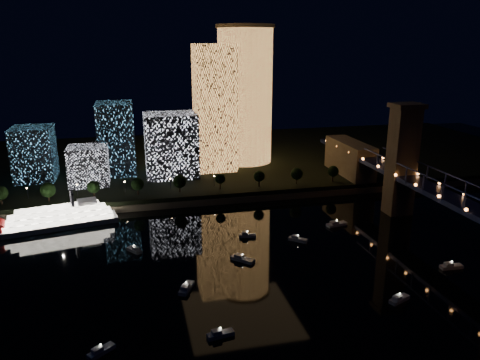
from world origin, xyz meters
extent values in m
plane|color=black|center=(0.00, 0.00, 0.00)|extent=(520.00, 520.00, 0.00)
cube|color=black|center=(0.00, 160.00, 2.50)|extent=(420.00, 160.00, 5.00)
cube|color=#6B5E4C|center=(0.00, 82.00, 1.50)|extent=(420.00, 6.00, 3.00)
cylinder|color=#FFA751|center=(15.75, 141.75, 43.96)|extent=(32.00, 32.00, 77.93)
cylinder|color=#6B5E4C|center=(15.75, 141.75, 83.93)|extent=(34.00, 34.00, 2.00)
cube|color=#FFA751|center=(-5.15, 128.01, 39.75)|extent=(21.84, 21.84, 69.49)
cube|color=white|center=(-30.86, 119.15, 21.97)|extent=(27.58, 23.34, 33.95)
cube|color=#5DC0FF|center=(-59.47, 132.27, 24.46)|extent=(19.46, 25.30, 38.92)
cube|color=white|center=(-73.53, 112.12, 14.86)|extent=(19.73, 17.94, 19.73)
cube|color=#5DC0FF|center=(-101.68, 128.10, 19.01)|extent=(20.02, 22.02, 28.02)
cube|color=navy|center=(65.00, 0.00, 18.00)|extent=(10.00, 260.00, 2.00)
cube|color=#6B5E4C|center=(65.00, 50.00, 24.00)|extent=(11.00, 9.00, 48.00)
cube|color=#6B5E4C|center=(65.00, 50.00, 49.00)|extent=(13.00, 11.00, 2.00)
cube|color=navy|center=(60.00, 0.00, 25.00)|extent=(0.50, 150.00, 0.50)
cube|color=#6B5E4C|center=(65.00, 100.00, 11.50)|extent=(12.00, 40.00, 23.00)
cube|color=navy|center=(60.00, 12.00, 21.50)|extent=(0.50, 0.50, 7.00)
cube|color=navy|center=(60.00, 36.00, 21.50)|extent=(0.50, 0.50, 7.00)
cube|color=navy|center=(60.00, 60.00, 21.50)|extent=(0.50, 0.50, 7.00)
sphere|color=orange|center=(59.50, 0.00, 19.80)|extent=(1.20, 1.20, 1.20)
sphere|color=orange|center=(59.50, 45.00, 19.80)|extent=(1.20, 1.20, 1.20)
sphere|color=orange|center=(59.50, 90.00, 19.80)|extent=(1.20, 1.20, 1.20)
cube|color=silver|center=(-83.21, 67.39, 1.18)|extent=(48.29, 19.78, 2.35)
cube|color=white|center=(-83.21, 67.39, 3.43)|extent=(44.25, 18.05, 2.16)
cube|color=white|center=(-83.21, 67.39, 5.59)|extent=(40.21, 16.32, 2.16)
cube|color=white|center=(-83.21, 67.39, 7.75)|extent=(34.25, 14.21, 2.16)
cube|color=silver|center=(-71.66, 69.69, 9.61)|extent=(8.85, 7.31, 1.77)
cylinder|color=black|center=(-77.05, 66.62, 11.77)|extent=(1.37, 1.37, 5.89)
cylinder|color=black|center=(-77.82, 70.47, 11.77)|extent=(1.37, 1.37, 5.89)
cube|color=silver|center=(-31.51, -23.83, 0.60)|extent=(7.53, 3.48, 1.20)
cube|color=silver|center=(-32.58, -24.00, 1.70)|extent=(2.81, 2.28, 1.00)
sphere|color=white|center=(-31.51, -23.83, 2.60)|extent=(0.36, 0.36, 0.36)
cube|color=silver|center=(53.77, -3.73, 0.60)|extent=(8.01, 2.91, 1.20)
cube|color=silver|center=(52.59, -3.67, 1.70)|extent=(2.86, 2.19, 1.00)
sphere|color=white|center=(53.77, -3.73, 2.60)|extent=(0.36, 0.36, 0.36)
cube|color=silver|center=(24.44, -18.85, 0.60)|extent=(7.69, 5.06, 1.20)
cube|color=silver|center=(23.42, -19.29, 1.70)|extent=(3.12, 2.77, 1.00)
sphere|color=white|center=(24.44, -18.85, 2.60)|extent=(0.36, 0.36, 0.36)
cube|color=silver|center=(-8.47, 38.53, 0.60)|extent=(7.01, 3.32, 1.20)
cube|color=silver|center=(-9.46, 38.71, 1.70)|extent=(2.63, 2.14, 1.00)
sphere|color=white|center=(-8.47, 38.53, 2.60)|extent=(0.36, 0.36, 0.36)
cube|color=silver|center=(9.97, 30.25, 0.60)|extent=(7.35, 6.56, 1.20)
cube|color=silver|center=(9.09, 30.95, 1.70)|extent=(3.27, 3.16, 1.00)
sphere|color=white|center=(9.97, 30.25, 2.60)|extent=(0.36, 0.36, 0.36)
cube|color=silver|center=(-53.01, 35.02, 0.60)|extent=(5.73, 6.90, 1.20)
cube|color=silver|center=(-52.42, 34.17, 1.70)|extent=(2.84, 2.99, 1.00)
sphere|color=white|center=(-53.01, 35.02, 2.60)|extent=(0.36, 0.36, 0.36)
cube|color=silver|center=(-15.37, 18.31, 0.60)|extent=(8.27, 8.24, 1.20)
cube|color=silver|center=(-16.31, 19.24, 1.70)|extent=(3.82, 3.81, 1.00)
sphere|color=white|center=(-15.37, 18.31, 2.60)|extent=(0.36, 0.36, 0.36)
cube|color=silver|center=(-37.36, 2.62, 0.60)|extent=(6.12, 8.65, 1.20)
cube|color=silver|center=(-37.92, 1.50, 1.70)|extent=(3.25, 3.58, 1.00)
sphere|color=white|center=(-37.36, 2.62, 2.60)|extent=(0.36, 0.36, 0.36)
cube|color=silver|center=(-62.08, -23.92, 0.60)|extent=(7.13, 6.28, 1.20)
cube|color=silver|center=(-62.93, -24.59, 1.70)|extent=(3.15, 3.04, 1.00)
sphere|color=white|center=(-62.08, -23.92, 2.60)|extent=(0.36, 0.36, 0.36)
cube|color=silver|center=(31.58, 41.69, 0.60)|extent=(9.48, 4.63, 1.20)
cube|color=silver|center=(30.25, 41.42, 1.70)|extent=(3.58, 2.94, 1.00)
sphere|color=white|center=(31.58, 41.69, 2.60)|extent=(0.36, 0.36, 0.36)
cylinder|color=black|center=(-110.00, 88.00, 7.00)|extent=(0.70, 0.70, 4.00)
sphere|color=black|center=(-110.00, 88.00, 10.50)|extent=(6.62, 6.62, 6.62)
cylinder|color=black|center=(-90.00, 88.00, 7.00)|extent=(0.70, 0.70, 4.00)
sphere|color=black|center=(-90.00, 88.00, 10.50)|extent=(6.99, 6.99, 6.99)
cylinder|color=black|center=(-70.00, 88.00, 7.00)|extent=(0.70, 0.70, 4.00)
sphere|color=black|center=(-70.00, 88.00, 10.50)|extent=(5.96, 5.96, 5.96)
cylinder|color=black|center=(-50.00, 88.00, 7.00)|extent=(0.70, 0.70, 4.00)
sphere|color=black|center=(-50.00, 88.00, 10.50)|extent=(6.19, 6.19, 6.19)
cylinder|color=black|center=(-30.00, 88.00, 7.00)|extent=(0.70, 0.70, 4.00)
sphere|color=black|center=(-30.00, 88.00, 10.50)|extent=(6.53, 6.53, 6.53)
cylinder|color=black|center=(-10.00, 88.00, 7.00)|extent=(0.70, 0.70, 4.00)
sphere|color=black|center=(-10.00, 88.00, 10.50)|extent=(5.11, 5.11, 5.11)
cylinder|color=black|center=(10.00, 88.00, 7.00)|extent=(0.70, 0.70, 4.00)
sphere|color=black|center=(10.00, 88.00, 10.50)|extent=(5.58, 5.58, 5.58)
cylinder|color=black|center=(30.00, 88.00, 7.00)|extent=(0.70, 0.70, 4.00)
sphere|color=black|center=(30.00, 88.00, 10.50)|extent=(6.36, 6.36, 6.36)
cylinder|color=black|center=(50.00, 88.00, 7.00)|extent=(0.70, 0.70, 4.00)
sphere|color=black|center=(50.00, 88.00, 10.50)|extent=(5.78, 5.78, 5.78)
cylinder|color=black|center=(-100.00, 94.00, 7.50)|extent=(0.24, 0.24, 5.00)
sphere|color=#FFCC7F|center=(-100.00, 94.00, 10.30)|extent=(0.70, 0.70, 0.70)
cylinder|color=black|center=(-78.00, 94.00, 7.50)|extent=(0.24, 0.24, 5.00)
sphere|color=#FFCC7F|center=(-78.00, 94.00, 10.30)|extent=(0.70, 0.70, 0.70)
cylinder|color=black|center=(-56.00, 94.00, 7.50)|extent=(0.24, 0.24, 5.00)
sphere|color=#FFCC7F|center=(-56.00, 94.00, 10.30)|extent=(0.70, 0.70, 0.70)
cylinder|color=black|center=(-34.00, 94.00, 7.50)|extent=(0.24, 0.24, 5.00)
sphere|color=#FFCC7F|center=(-34.00, 94.00, 10.30)|extent=(0.70, 0.70, 0.70)
cylinder|color=black|center=(-12.00, 94.00, 7.50)|extent=(0.24, 0.24, 5.00)
sphere|color=#FFCC7F|center=(-12.00, 94.00, 10.30)|extent=(0.70, 0.70, 0.70)
cylinder|color=black|center=(10.00, 94.00, 7.50)|extent=(0.24, 0.24, 5.00)
sphere|color=#FFCC7F|center=(10.00, 94.00, 10.30)|extent=(0.70, 0.70, 0.70)
cylinder|color=black|center=(32.00, 94.00, 7.50)|extent=(0.24, 0.24, 5.00)
sphere|color=#FFCC7F|center=(32.00, 94.00, 10.30)|extent=(0.70, 0.70, 0.70)
camera|label=1|loc=(-51.02, -129.60, 75.25)|focal=35.00mm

